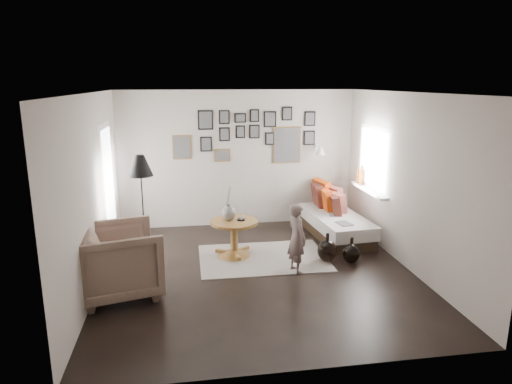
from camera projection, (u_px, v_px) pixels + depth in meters
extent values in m
plane|color=black|center=(258.00, 272.00, 6.75)|extent=(4.80, 4.80, 0.00)
plane|color=#ADA297|center=(238.00, 159.00, 8.75)|extent=(4.50, 0.00, 4.50)
plane|color=#ADA297|center=(301.00, 245.00, 4.14)|extent=(4.50, 0.00, 4.50)
plane|color=#ADA297|center=(92.00, 193.00, 6.10)|extent=(0.00, 4.80, 4.80)
plane|color=#ADA297|center=(407.00, 181.00, 6.79)|extent=(0.00, 4.80, 4.80)
plane|color=white|center=(258.00, 93.00, 6.14)|extent=(4.80, 4.80, 0.00)
plane|color=white|center=(109.00, 190.00, 7.31)|extent=(0.00, 2.14, 2.14)
plane|color=white|center=(109.00, 190.00, 7.31)|extent=(0.00, 1.88, 1.88)
plane|color=white|center=(109.00, 190.00, 7.31)|extent=(0.00, 1.93, 1.93)
plane|color=white|center=(374.00, 158.00, 7.90)|extent=(0.00, 1.30, 1.30)
plane|color=white|center=(374.00, 158.00, 7.90)|extent=(0.00, 1.14, 1.14)
cube|color=white|center=(369.00, 190.00, 8.03)|extent=(0.15, 1.32, 0.04)
cylinder|color=#8C4C14|center=(362.00, 177.00, 8.33)|extent=(0.10, 0.10, 0.28)
cylinder|color=#8C4C14|center=(358.00, 177.00, 8.50)|extent=(0.08, 0.08, 0.22)
cube|color=brown|center=(182.00, 147.00, 8.51)|extent=(0.35, 0.03, 0.45)
cube|color=black|center=(182.00, 147.00, 8.50)|extent=(0.30, 0.01, 0.40)
cube|color=black|center=(205.00, 120.00, 8.46)|extent=(0.28, 0.03, 0.36)
cube|color=black|center=(206.00, 120.00, 8.45)|extent=(0.23, 0.01, 0.31)
cube|color=black|center=(206.00, 144.00, 8.57)|extent=(0.22, 0.03, 0.28)
cube|color=black|center=(206.00, 144.00, 8.55)|extent=(0.17, 0.01, 0.23)
cube|color=black|center=(224.00, 117.00, 8.50)|extent=(0.20, 0.03, 0.26)
cube|color=black|center=(224.00, 117.00, 8.49)|extent=(0.15, 0.01, 0.21)
cube|color=black|center=(225.00, 134.00, 8.58)|extent=(0.20, 0.03, 0.26)
cube|color=black|center=(225.00, 134.00, 8.56)|extent=(0.15, 0.01, 0.21)
cube|color=black|center=(240.00, 118.00, 8.56)|extent=(0.22, 0.03, 0.18)
cube|color=black|center=(240.00, 118.00, 8.54)|extent=(0.17, 0.01, 0.13)
cube|color=black|center=(240.00, 132.00, 8.62)|extent=(0.18, 0.03, 0.24)
cube|color=black|center=(240.00, 132.00, 8.60)|extent=(0.13, 0.01, 0.19)
cube|color=black|center=(254.00, 116.00, 8.59)|extent=(0.18, 0.03, 0.24)
cube|color=black|center=(255.00, 116.00, 8.57)|extent=(0.13, 0.01, 0.19)
cube|color=black|center=(254.00, 132.00, 8.66)|extent=(0.20, 0.03, 0.26)
cube|color=black|center=(255.00, 132.00, 8.64)|extent=(0.15, 0.01, 0.21)
cube|color=black|center=(270.00, 119.00, 8.65)|extent=(0.24, 0.03, 0.30)
cube|color=black|center=(270.00, 119.00, 8.63)|extent=(0.19, 0.01, 0.25)
cube|color=black|center=(270.00, 139.00, 8.74)|extent=(0.18, 0.03, 0.24)
cube|color=black|center=(270.00, 139.00, 8.72)|extent=(0.13, 0.01, 0.19)
cube|color=brown|center=(287.00, 145.00, 8.82)|extent=(0.55, 0.03, 0.70)
cube|color=black|center=(287.00, 145.00, 8.80)|extent=(0.50, 0.01, 0.65)
cube|color=black|center=(287.00, 114.00, 8.68)|extent=(0.20, 0.03, 0.26)
cube|color=black|center=(287.00, 114.00, 8.66)|extent=(0.15, 0.01, 0.21)
cube|color=black|center=(310.00, 119.00, 8.77)|extent=(0.22, 0.03, 0.28)
cube|color=black|center=(310.00, 119.00, 8.75)|extent=(0.17, 0.01, 0.23)
cube|color=black|center=(309.00, 138.00, 8.86)|extent=(0.22, 0.03, 0.28)
cube|color=black|center=(309.00, 138.00, 8.84)|extent=(0.17, 0.01, 0.23)
cube|color=brown|center=(222.00, 155.00, 8.67)|extent=(0.30, 0.03, 0.24)
cube|color=black|center=(222.00, 155.00, 8.65)|extent=(0.25, 0.01, 0.19)
cube|color=white|center=(317.00, 147.00, 8.91)|extent=(0.06, 0.04, 0.10)
cylinder|color=white|center=(318.00, 147.00, 8.79)|extent=(0.02, 0.24, 0.02)
cone|color=white|center=(320.00, 151.00, 8.68)|extent=(0.18, 0.18, 0.14)
cube|color=silver|center=(263.00, 258.00, 7.28)|extent=(2.02, 1.43, 0.01)
cone|color=brown|center=(234.00, 253.00, 7.35)|extent=(0.57, 0.57, 0.11)
cylinder|color=brown|center=(234.00, 238.00, 7.29)|extent=(0.12, 0.12, 0.44)
cylinder|color=brown|center=(234.00, 222.00, 7.23)|extent=(0.77, 0.77, 0.04)
ellipsoid|color=black|center=(229.00, 213.00, 7.20)|extent=(0.22, 0.22, 0.24)
cylinder|color=black|center=(229.00, 204.00, 7.17)|extent=(0.07, 0.07, 0.04)
cylinder|color=black|center=(241.00, 220.00, 7.24)|extent=(0.13, 0.13, 0.02)
cube|color=black|center=(336.00, 231.00, 8.27)|extent=(0.88, 1.82, 0.20)
cube|color=beige|center=(336.00, 221.00, 8.22)|extent=(0.95, 1.89, 0.22)
cube|color=#BD390A|center=(326.00, 193.00, 8.83)|extent=(0.32, 0.56, 0.52)
cube|color=#401B14|center=(320.00, 195.00, 8.73)|extent=(0.22, 0.47, 0.46)
cube|color=maroon|center=(335.00, 197.00, 8.63)|extent=(0.36, 0.49, 0.44)
cube|color=#BD390A|center=(328.00, 200.00, 8.48)|extent=(0.20, 0.43, 0.43)
cube|color=maroon|center=(338.00, 203.00, 8.34)|extent=(0.30, 0.43, 0.39)
cube|color=#401B14|center=(336.00, 205.00, 8.20)|extent=(0.25, 0.40, 0.37)
cube|color=black|center=(344.00, 223.00, 7.65)|extent=(0.27, 0.32, 0.01)
imported|color=brown|center=(120.00, 261.00, 5.95)|extent=(1.25, 1.23, 0.94)
cube|color=white|center=(122.00, 258.00, 6.00)|extent=(0.51, 0.52, 0.19)
cylinder|color=black|center=(146.00, 255.00, 7.38)|extent=(0.26, 0.26, 0.03)
cylinder|color=black|center=(143.00, 212.00, 7.21)|extent=(0.02, 0.02, 1.47)
cone|color=black|center=(140.00, 166.00, 7.03)|extent=(0.38, 0.38, 0.33)
cube|color=black|center=(151.00, 279.00, 6.10)|extent=(0.22, 0.10, 0.30)
cube|color=white|center=(153.00, 279.00, 6.09)|extent=(0.22, 0.18, 0.30)
ellipsoid|color=black|center=(327.00, 251.00, 7.12)|extent=(0.31, 0.31, 0.35)
cylinder|color=black|center=(328.00, 237.00, 7.06)|extent=(0.05, 0.05, 0.11)
ellipsoid|color=black|center=(351.00, 253.00, 7.06)|extent=(0.27, 0.27, 0.31)
cylinder|color=black|center=(352.00, 241.00, 7.01)|extent=(0.05, 0.05, 0.11)
imported|color=#6B5854|center=(297.00, 238.00, 6.65)|extent=(0.36, 0.44, 1.05)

